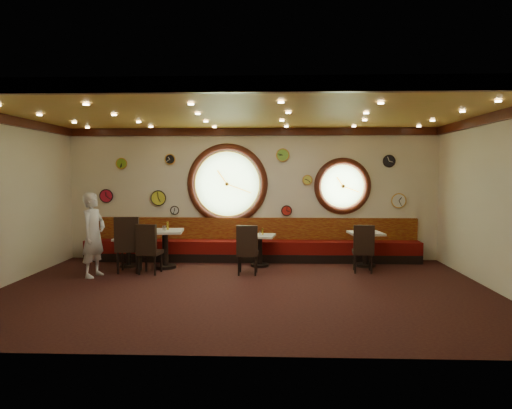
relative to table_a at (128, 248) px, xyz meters
name	(u,v)px	position (x,y,z in m)	size (l,w,h in m)	color
floor	(244,290)	(2.75, -1.95, -0.42)	(9.00, 6.00, 0.00)	black
ceiling	(244,112)	(2.75, -1.95, 2.78)	(9.00, 6.00, 0.02)	#C98A38
wall_back	(252,194)	(2.75, 1.05, 1.18)	(9.00, 0.02, 3.20)	beige
wall_front	(227,219)	(2.75, -4.95, 1.18)	(9.00, 0.02, 3.20)	beige
wall_right	(500,203)	(7.25, -1.95, 1.18)	(0.02, 6.00, 3.20)	beige
molding_back	(252,132)	(2.75, 1.00, 2.69)	(9.00, 0.10, 0.18)	#331109
molding_front	(227,85)	(2.75, -4.90, 2.69)	(9.00, 0.10, 0.18)	#331109
molding_right	(500,116)	(7.20, -1.95, 2.69)	(0.10, 6.00, 0.18)	#331109
banquette_base	(251,257)	(2.75, 0.77, -0.32)	(8.00, 0.55, 0.20)	black
banquette_seat	(251,247)	(2.75, 0.77, -0.07)	(8.00, 0.55, 0.30)	#540807
banquette_back	(252,229)	(2.75, 0.99, 0.33)	(8.00, 0.10, 0.55)	#5D0C07
porthole_left_glass	(227,184)	(2.15, 1.04, 1.43)	(1.66, 1.66, 0.02)	#94C576
porthole_left_frame	(227,184)	(2.15, 1.03, 1.43)	(1.98, 1.98, 0.18)	#331109
porthole_left_ring	(227,184)	(2.15, 1.00, 1.43)	(1.61, 1.61, 0.03)	gold
porthole_right_glass	(342,186)	(4.95, 1.04, 1.38)	(1.10, 1.10, 0.02)	#94C576
porthole_right_frame	(342,186)	(4.95, 1.03, 1.38)	(1.38, 1.38, 0.18)	#331109
porthole_right_ring	(343,186)	(4.95, 1.00, 1.38)	(1.09, 1.09, 0.03)	gold
wall_clock_0	(170,159)	(0.75, 1.01, 2.03)	(0.24, 0.24, 0.03)	black
wall_clock_1	(287,211)	(3.60, 1.01, 0.78)	(0.24, 0.24, 0.03)	red
wall_clock_2	(283,155)	(3.50, 1.01, 2.13)	(0.30, 0.30, 0.03)	#75B839
wall_clock_3	(175,210)	(0.85, 1.01, 0.78)	(0.20, 0.20, 0.03)	silver
wall_clock_4	(399,201)	(6.30, 1.01, 1.03)	(0.34, 0.34, 0.03)	silver
wall_clock_5	(389,161)	(6.05, 1.01, 1.98)	(0.28, 0.28, 0.03)	black
wall_clock_6	(158,198)	(0.45, 1.01, 1.08)	(0.36, 0.36, 0.03)	gold
wall_clock_7	(122,163)	(-0.45, 1.01, 1.93)	(0.26, 0.26, 0.03)	#73A821
wall_clock_8	(106,196)	(-0.85, 1.01, 1.13)	(0.32, 0.32, 0.03)	red
wall_clock_9	(307,180)	(4.10, 1.01, 1.53)	(0.22, 0.22, 0.03)	#CECF45
table_a	(128,248)	(0.00, 0.00, 0.00)	(0.64, 0.64, 0.66)	black
table_b	(165,244)	(0.87, -0.11, 0.12)	(0.85, 0.85, 0.85)	black
table_c	(260,246)	(2.97, 0.16, 0.04)	(0.74, 0.74, 0.72)	black
table_d	(366,245)	(5.37, 0.23, 0.08)	(0.78, 0.78, 0.78)	black
chair_a	(128,241)	(0.21, -0.66, 0.27)	(0.54, 0.54, 0.75)	black
chair_b	(148,246)	(0.66, -0.75, 0.19)	(0.50, 0.50, 0.66)	black
chair_c	(247,247)	(2.74, -0.75, 0.18)	(0.45, 0.45, 0.65)	black
chair_d	(363,245)	(5.18, -0.46, 0.17)	(0.47, 0.47, 0.64)	black
condiment_a_salt	(127,235)	(-0.03, 0.04, 0.30)	(0.04, 0.04, 0.10)	silver
condiment_b_salt	(163,228)	(0.82, -0.08, 0.48)	(0.03, 0.03, 0.10)	silver
condiment_c_salt	(256,232)	(2.88, 0.24, 0.35)	(0.03, 0.03, 0.09)	#BBBBC0
condiment_d_salt	(361,229)	(5.27, 0.34, 0.42)	(0.04, 0.04, 0.11)	silver
condiment_a_pepper	(127,236)	(-0.01, -0.03, 0.29)	(0.04, 0.04, 0.10)	#BABBBF
condiment_b_pepper	(165,228)	(0.89, -0.19, 0.49)	(0.04, 0.04, 0.11)	#BCBBC0
condiment_c_pepper	(260,233)	(2.97, 0.14, 0.35)	(0.03, 0.03, 0.09)	silver
condiment_d_pepper	(366,230)	(5.36, 0.21, 0.42)	(0.04, 0.04, 0.11)	silver
condiment_a_bottle	(132,233)	(0.06, 0.10, 0.33)	(0.05, 0.05, 0.17)	yellow
condiment_b_bottle	(168,226)	(0.92, -0.07, 0.53)	(0.06, 0.06, 0.18)	gold
condiment_c_bottle	(263,231)	(3.03, 0.20, 0.38)	(0.05, 0.05, 0.15)	gold
condiment_d_bottle	(371,228)	(5.50, 0.30, 0.44)	(0.05, 0.05, 0.15)	yellow
waiter	(94,235)	(-0.39, -1.00, 0.45)	(0.63, 0.41, 1.72)	silver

